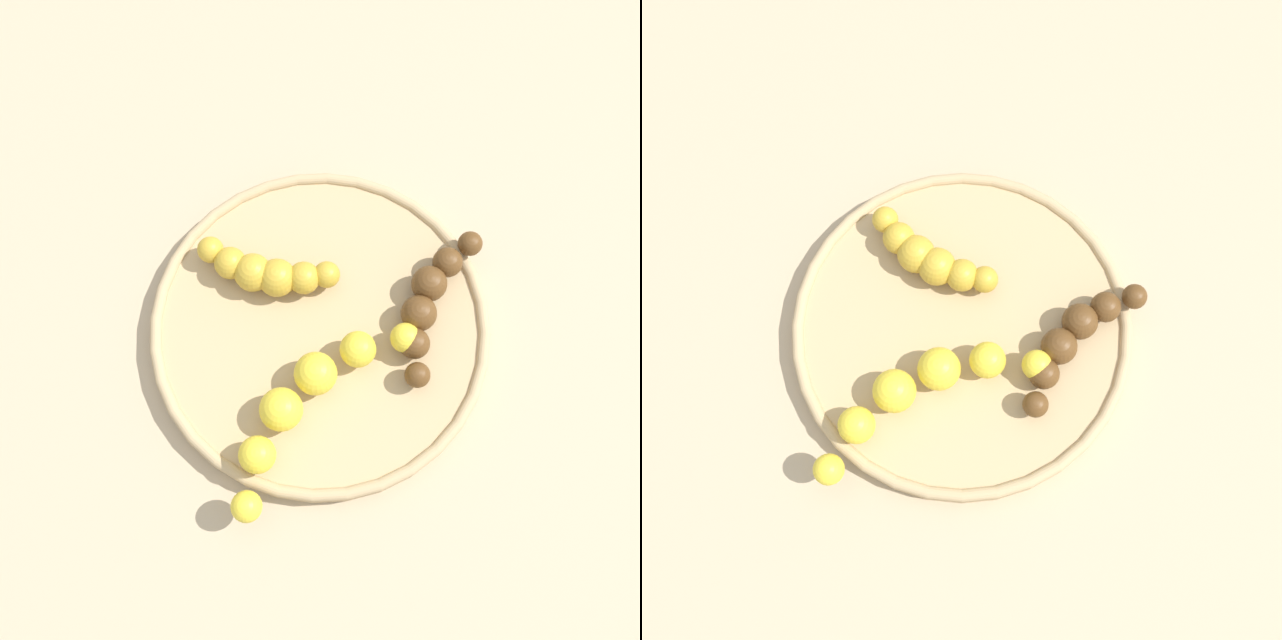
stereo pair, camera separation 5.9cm
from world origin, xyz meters
TOP-DOWN VIEW (x-y plane):
  - ground_plane at (0.00, 0.00)m, footprint 2.40×2.40m
  - fruit_bowl at (0.00, 0.00)m, footprint 0.28×0.28m
  - banana_spotted at (-0.03, 0.06)m, footprint 0.11×0.08m
  - banana_yellow at (-0.03, -0.06)m, footprint 0.18×0.11m
  - banana_overripe at (0.09, -0.01)m, footprint 0.10×0.11m

SIDE VIEW (x-z plane):
  - ground_plane at x=0.00m, z-range 0.00..0.00m
  - fruit_bowl at x=0.00m, z-range 0.00..0.02m
  - banana_overripe at x=0.09m, z-range 0.02..0.05m
  - banana_spotted at x=-0.03m, z-range 0.02..0.05m
  - banana_yellow at x=-0.03m, z-range 0.02..0.05m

